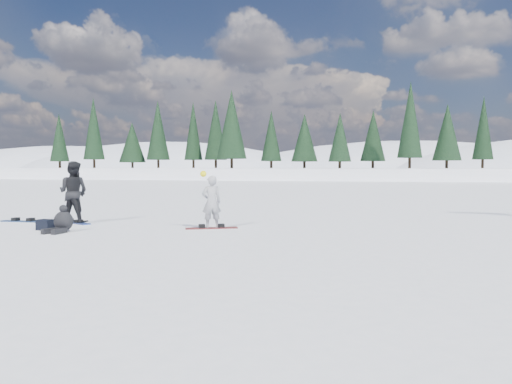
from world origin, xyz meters
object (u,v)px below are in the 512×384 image
snowboard_loose_c (23,221)px  snowboarder_woman (211,202)px  gear_bag (46,225)px  snowboard_loose_b (49,226)px  seated_rider (62,222)px  snowboarder_man (73,192)px

snowboard_loose_c → snowboarder_woman: bearing=-2.7°
gear_bag → snowboard_loose_c: (-2.04, 1.72, -0.14)m
snowboarder_woman → snowboard_loose_c: size_ratio=1.12×
snowboarder_woman → snowboard_loose_b: bearing=-22.8°
snowboard_loose_c → seated_rider: bearing=-34.9°
seated_rider → snowboard_loose_b: 1.50m
seated_rider → snowboard_loose_c: bearing=157.7°
snowboarder_man → snowboard_loose_c: bearing=-2.0°
snowboard_loose_b → snowboard_loose_c: 1.91m
gear_bag → snowboard_loose_c: size_ratio=0.30×
snowboarder_man → snowboard_loose_b: (-0.20, -1.00, -0.96)m
seated_rider → gear_bag: bearing=173.9°
snowboarder_man → seated_rider: snowboarder_man is taller
snowboarder_man → snowboard_loose_c: 2.07m
snowboarder_man → snowboard_loose_b: snowboarder_man is taller
snowboarder_woman → snowboard_loose_c: bearing=-33.3°
snowboarder_man → snowboard_loose_c: snowboarder_man is taller
snowboarder_man → snowboarder_woman: bearing=172.8°
seated_rider → snowboarder_man: bearing=128.1°
seated_rider → snowboard_loose_c: seated_rider is taller
gear_bag → snowboard_loose_b: size_ratio=0.30×
seated_rider → snowboard_loose_b: bearing=152.1°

